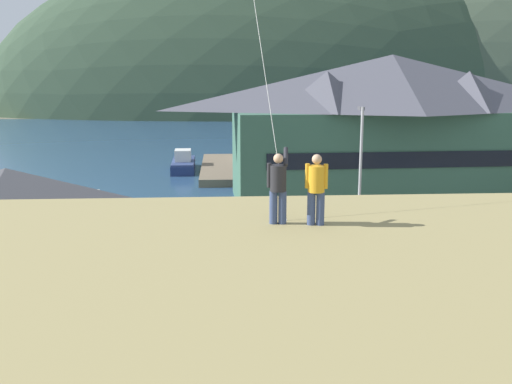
# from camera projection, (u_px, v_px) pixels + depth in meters

# --- Properties ---
(ground_plane) EXTENTS (600.00, 600.00, 0.00)m
(ground_plane) POSITION_uv_depth(u_px,v_px,m) (281.00, 318.00, 22.31)
(ground_plane) COLOR #66604C
(parking_lot_pad) EXTENTS (40.00, 20.00, 0.10)m
(parking_lot_pad) POSITION_uv_depth(u_px,v_px,m) (270.00, 273.00, 27.18)
(parking_lot_pad) COLOR slate
(parking_lot_pad) RESTS_ON ground
(bay_water) EXTENTS (360.00, 84.00, 0.03)m
(bay_water) POSITION_uv_depth(u_px,v_px,m) (237.00, 141.00, 80.92)
(bay_water) COLOR navy
(bay_water) RESTS_ON ground
(far_hill_west_ridge) EXTENTS (147.98, 58.20, 79.66)m
(far_hill_west_ridge) POSITION_uv_depth(u_px,v_px,m) (285.00, 112.00, 141.65)
(far_hill_west_ridge) COLOR #334733
(far_hill_west_ridge) RESTS_ON ground
(harbor_lodge) EXTENTS (24.57, 10.61, 10.78)m
(harbor_lodge) POSITION_uv_depth(u_px,v_px,m) (390.00, 125.00, 41.85)
(harbor_lodge) COLOR #38604C
(harbor_lodge) RESTS_ON ground
(storage_shed_near_lot) EXTENTS (8.07, 4.60, 5.22)m
(storage_shed_near_lot) POSITION_uv_depth(u_px,v_px,m) (10.00, 222.00, 26.21)
(storage_shed_near_lot) COLOR beige
(storage_shed_near_lot) RESTS_ON ground
(wharf_dock) EXTENTS (3.20, 15.60, 0.70)m
(wharf_dock) POSITION_uv_depth(u_px,v_px,m) (218.00, 169.00, 55.16)
(wharf_dock) COLOR #70604C
(wharf_dock) RESTS_ON ground
(moored_boat_wharfside) EXTENTS (2.37, 6.90, 2.16)m
(moored_boat_wharfside) POSITION_uv_depth(u_px,v_px,m) (183.00, 164.00, 55.87)
(moored_boat_wharfside) COLOR navy
(moored_boat_wharfside) RESTS_ON ground
(moored_boat_outer_mooring) EXTENTS (2.77, 7.35, 2.16)m
(moored_boat_outer_mooring) POSITION_uv_depth(u_px,v_px,m) (252.00, 158.00, 59.36)
(moored_boat_outer_mooring) COLOR #A8A399
(moored_boat_outer_mooring) RESTS_ON ground
(parked_car_back_row_left) EXTENTS (4.35, 2.36, 1.82)m
(parked_car_back_row_left) POSITION_uv_depth(u_px,v_px,m) (357.00, 284.00, 23.01)
(parked_car_back_row_left) COLOR silver
(parked_car_back_row_left) RESTS_ON parking_lot_pad
(parked_car_front_row_silver) EXTENTS (4.33, 2.31, 1.82)m
(parked_car_front_row_silver) POSITION_uv_depth(u_px,v_px,m) (429.00, 246.00, 28.05)
(parked_car_front_row_silver) COLOR #B28923
(parked_car_front_row_silver) RESTS_ON parking_lot_pad
(parked_car_front_row_red) EXTENTS (4.22, 2.09, 1.82)m
(parked_car_front_row_red) POSITION_uv_depth(u_px,v_px,m) (273.00, 242.00, 28.63)
(parked_car_front_row_red) COLOR #236633
(parked_car_front_row_red) RESTS_ON parking_lot_pad
(parked_car_mid_row_far) EXTENTS (4.23, 2.11, 1.82)m
(parked_car_mid_row_far) POSITION_uv_depth(u_px,v_px,m) (163.00, 291.00, 22.20)
(parked_car_mid_row_far) COLOR #236633
(parked_car_mid_row_far) RESTS_ON parking_lot_pad
(parked_car_front_row_end) EXTENTS (4.33, 2.32, 1.82)m
(parked_car_front_row_end) POSITION_uv_depth(u_px,v_px,m) (508.00, 293.00, 22.00)
(parked_car_front_row_end) COLOR silver
(parked_car_front_row_end) RESTS_ON parking_lot_pad
(parked_car_mid_row_near) EXTENTS (4.24, 2.14, 1.82)m
(parked_car_mid_row_near) POSITION_uv_depth(u_px,v_px,m) (168.00, 248.00, 27.69)
(parked_car_mid_row_near) COLOR silver
(parked_car_mid_row_near) RESTS_ON parking_lot_pad
(parked_car_mid_row_center) EXTENTS (4.29, 2.24, 1.82)m
(parked_car_mid_row_center) POSITION_uv_depth(u_px,v_px,m) (37.00, 297.00, 21.60)
(parked_car_mid_row_center) COLOR slate
(parked_car_mid_row_center) RESTS_ON parking_lot_pad
(parking_light_pole) EXTENTS (0.24, 0.78, 7.52)m
(parking_light_pole) POSITION_uv_depth(u_px,v_px,m) (360.00, 164.00, 32.05)
(parking_light_pole) COLOR #ADADB2
(parking_light_pole) RESTS_ON parking_lot_pad
(person_kite_flyer) EXTENTS (0.56, 0.64, 1.86)m
(person_kite_flyer) POSITION_uv_depth(u_px,v_px,m) (278.00, 186.00, 13.79)
(person_kite_flyer) COLOR #384770
(person_kite_flyer) RESTS_ON grassy_hill_foreground
(person_companion) EXTENTS (0.54, 0.40, 1.74)m
(person_companion) POSITION_uv_depth(u_px,v_px,m) (316.00, 187.00, 13.68)
(person_companion) COLOR #384770
(person_companion) RESTS_ON grassy_hill_foreground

